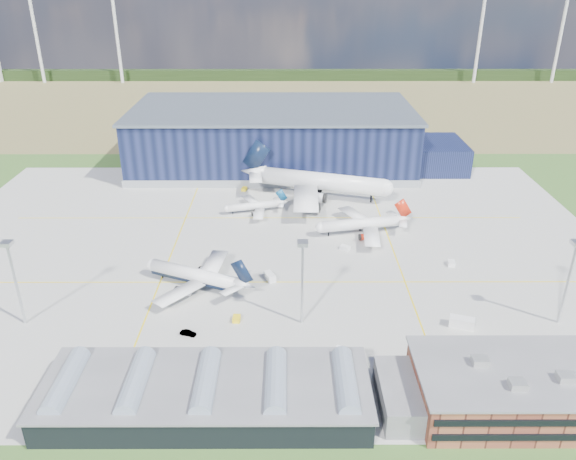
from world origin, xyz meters
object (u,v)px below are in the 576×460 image
object	(u,v)px
airliner_navy	(193,268)
gse_van_c	(345,354)
gse_tug_a	(285,360)
gse_van_b	(270,277)
light_mast_center	(302,269)
gse_van_a	(462,322)
gse_tug_b	(236,319)
airliner_red	(360,219)
airliner_widebody	(322,173)
hangar	(279,139)
light_mast_east	(571,269)
gse_tug_c	(244,189)
car_a	(284,367)
gse_cart_a	(451,263)
light_mast_west	(13,270)
car_b	(188,333)
ops_building	(529,388)
airliner_regional	(253,202)
gse_cart_b	(345,248)

from	to	relation	value
airliner_navy	gse_van_c	bearing A→B (deg)	164.55
gse_tug_a	gse_van_b	world-z (taller)	gse_van_b
light_mast_center	gse_van_a	world-z (taller)	light_mast_center
gse_tug_a	gse_tug_b	size ratio (longest dim) A/B	1.37
airliner_red	airliner_widebody	size ratio (longest dim) A/B	0.56
hangar	gse_tug_b	xyz separation A→B (m)	(-9.40, -123.97, -11.01)
light_mast_east	gse_tug_b	size ratio (longest dim) A/B	8.24
gse_tug_c	light_mast_center	bearing A→B (deg)	-66.36
gse_van_c	car_a	xyz separation A→B (m)	(-14.04, -3.75, -0.55)
gse_van_b	hangar	bearing A→B (deg)	63.63
hangar	airliner_widebody	bearing A→B (deg)	-66.77
gse_van_b	car_a	xyz separation A→B (m)	(4.22, -39.44, -0.43)
airliner_red	gse_van_b	bearing A→B (deg)	34.85
light_mast_center	car_a	world-z (taller)	light_mast_center
gse_van_b	airliner_red	bearing A→B (deg)	20.66
light_mast_center	gse_cart_a	world-z (taller)	light_mast_center
gse_tug_b	airliner_navy	bearing A→B (deg)	129.92
light_mast_west	airliner_red	distance (m)	104.94
light_mast_west	light_mast_center	bearing A→B (deg)	0.00
hangar	light_mast_center	xyz separation A→B (m)	(7.19, -124.80, 3.82)
light_mast_west	gse_tug_c	bearing A→B (deg)	61.90
light_mast_east	car_b	xyz separation A→B (m)	(-92.91, -5.37, -14.78)
light_mast_center	ops_building	bearing A→B (deg)	-33.69
gse_tug_b	gse_cart_a	bearing A→B (deg)	27.45
ops_building	gse_tug_b	xyz separation A→B (m)	(-61.59, 30.84, -4.19)
airliner_widebody	gse_van_b	size ratio (longest dim) A/B	13.58
gse_tug_a	airliner_regional	bearing A→B (deg)	99.83
gse_cart_b	car_b	xyz separation A→B (m)	(-42.63, -45.55, -0.01)
airliner_navy	gse_tug_c	bearing A→B (deg)	-72.94
gse_tug_a	car_b	size ratio (longest dim) A/B	0.96
light_mast_center	gse_tug_b	size ratio (longest dim) A/B	8.24
gse_tug_c	car_a	distance (m)	111.22
light_mast_east	gse_van_a	bearing A→B (deg)	-175.57
airliner_widebody	gse_cart_b	size ratio (longest dim) A/B	20.00
gse_cart_a	car_b	size ratio (longest dim) A/B	0.78
light_mast_east	gse_van_b	size ratio (longest dim) A/B	5.08
gse_cart_a	gse_van_c	xyz separation A→B (m)	(-36.23, -44.18, 0.48)
gse_cart_a	gse_cart_b	world-z (taller)	gse_cart_a
gse_van_c	light_mast_center	bearing A→B (deg)	58.04
light_mast_east	airliner_regional	bearing A→B (deg)	139.17
gse_tug_a	gse_van_b	distance (m)	37.70
hangar	light_mast_center	size ratio (longest dim) A/B	6.30
ops_building	light_mast_center	xyz separation A→B (m)	(-45.01, 30.00, 10.64)
gse_van_b	car_a	size ratio (longest dim) A/B	1.27
airliner_red	gse_cart_a	distance (m)	33.85
gse_van_a	gse_van_b	world-z (taller)	gse_van_a
gse_van_c	gse_tug_b	bearing A→B (deg)	84.14
airliner_regional	airliner_widebody	bearing A→B (deg)	-164.35
airliner_widebody	gse_cart_a	world-z (taller)	airliner_widebody
light_mast_east	car_b	bearing A→B (deg)	-176.69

